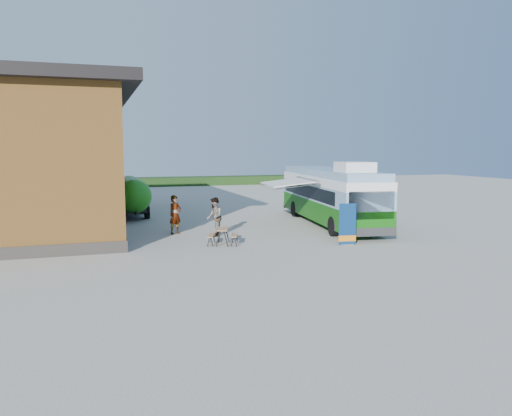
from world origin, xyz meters
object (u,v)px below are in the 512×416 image
object	(u,v)px
picnic_table	(223,233)
banner	(347,228)
person_a	(175,215)
slurry_tanker	(132,194)
bus	(330,194)
person_b	(214,217)

from	to	relation	value
picnic_table	banner	bearing A→B (deg)	-0.31
person_a	slurry_tanker	bearing A→B (deg)	71.46
bus	picnic_table	xyz separation A→B (m)	(-7.38, -4.09, -1.20)
bus	person_b	world-z (taller)	bus
banner	person_b	size ratio (longest dim) A/B	0.98
bus	person_b	xyz separation A→B (m)	(-7.21, -1.81, -0.78)
bus	banner	xyz separation A→B (m)	(-2.10, -5.95, -0.98)
banner	person_b	bearing A→B (deg)	148.82
bus	banner	bearing A→B (deg)	-101.63
banner	person_b	distance (m)	6.58
bus	picnic_table	world-z (taller)	bus
person_b	slurry_tanker	bearing A→B (deg)	-150.55
bus	person_a	size ratio (longest dim) A/B	6.15
banner	person_a	size ratio (longest dim) A/B	0.95
bus	person_a	bearing A→B (deg)	-168.66
banner	slurry_tanker	size ratio (longest dim) A/B	0.28
banner	person_a	distance (m)	8.73
bus	person_b	bearing A→B (deg)	-158.13
banner	picnic_table	distance (m)	5.61
person_b	slurry_tanker	world-z (taller)	slurry_tanker
bus	slurry_tanker	world-z (taller)	bus
banner	bus	bearing A→B (deg)	78.37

